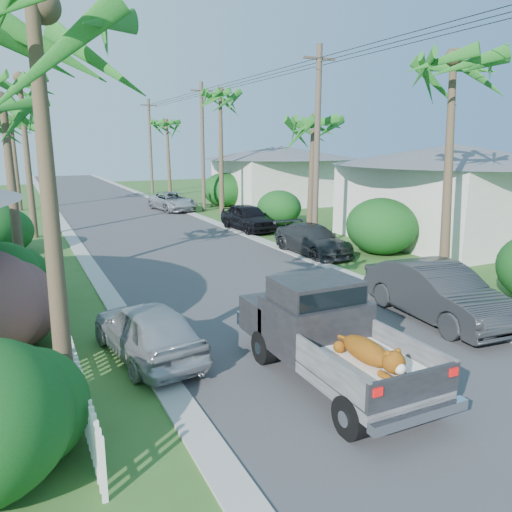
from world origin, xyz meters
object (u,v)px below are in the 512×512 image
parked_car_rm (313,240)px  palm_r_c (220,93)px  palm_l_d (11,120)px  palm_l_c (19,79)px  utility_pole_c (203,147)px  parked_car_rf (248,218)px  palm_r_a (458,60)px  house_right_near (451,197)px  parked_car_ln (147,330)px  palm_l_b (3,101)px  parked_car_rn (437,293)px  parked_car_rd (173,202)px  utility_pole_b (317,149)px  house_right_far (280,177)px  utility_pole_d (150,146)px  palm_r_b (313,120)px  palm_r_d (167,122)px  pickup_truck (322,330)px  palm_l_a (32,9)px

parked_car_rm → palm_r_c: 15.72m
palm_l_d → palm_l_c: bearing=-87.6°
palm_l_c → palm_l_d: (-0.50, 12.00, -1.47)m
utility_pole_c → parked_car_rf: bearing=-93.8°
palm_r_a → house_right_near: (6.70, 6.00, -5.20)m
parked_car_ln → palm_l_b: palm_l_b is taller
palm_l_d → palm_r_c: bearing=-32.2°
parked_car_rn → palm_l_b: bearing=144.9°
parked_car_rd → parked_car_ln: parked_car_rd is taller
utility_pole_b → utility_pole_c: same height
parked_car_rf → palm_l_c: 13.46m
house_right_far → utility_pole_d: (-7.40, 13.00, 2.48)m
palm_r_a → palm_r_c: (-0.10, 20.00, 0.69)m
house_right_near → house_right_far: house_right_near is taller
parked_car_ln → palm_r_c: 25.07m
parked_car_rf → parked_car_ln: bearing=-125.8°
parked_car_rm → house_right_far: size_ratio=0.50×
palm_r_b → palm_r_d: bearing=90.2°
palm_r_d → utility_pole_c: size_ratio=0.89×
parked_car_rd → palm_r_d: 12.74m
utility_pole_b → parked_car_rm: bearing=-127.3°
house_right_near → palm_l_b: bearing=180.0°
palm_l_b → palm_r_c: (13.00, 14.00, 1.96)m
palm_l_d → palm_r_b: palm_l_d is taller
palm_l_c → utility_pole_c: bearing=27.3°
parked_car_rd → palm_l_d: size_ratio=0.63×
palm_r_a → palm_r_d: (0.20, 34.00, -0.69)m
parked_car_ln → utility_pole_d: utility_pole_d is taller
palm_r_b → utility_pole_b: 2.61m
house_right_near → palm_r_d: bearing=103.1°
pickup_truck → parked_car_ln: bearing=141.8°
palm_r_c → palm_r_d: bearing=88.8°
palm_r_d → utility_pole_c: (-0.90, -12.00, -2.14)m
parked_car_rf → parked_car_ln: (-9.29, -14.57, -0.07)m
pickup_truck → utility_pole_c: 27.09m
house_right_near → utility_pole_b: size_ratio=1.00×
parked_car_rm → palm_l_a: 15.81m
palm_r_d → pickup_truck: bearing=-101.4°
palm_l_a → palm_l_c: (0.20, 19.00, 0.98)m
parked_car_rn → parked_car_rf: parked_car_rn is taller
parked_car_rm → palm_r_a: palm_r_a is taller
parked_car_rm → house_right_far: house_right_far is taller
parked_car_rn → parked_car_ln: parked_car_rn is taller
parked_car_rf → palm_r_b: (1.60, -4.04, 5.21)m
palm_l_d → utility_pole_c: bearing=-26.4°
palm_l_b → house_right_far: bearing=42.3°
palm_l_d → utility_pole_b: utility_pole_b is taller
parked_car_rd → palm_l_a: palm_l_a is taller
pickup_truck → palm_l_b: (-5.64, 9.99, 5.14)m
palm_r_b → house_right_near: size_ratio=0.80×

